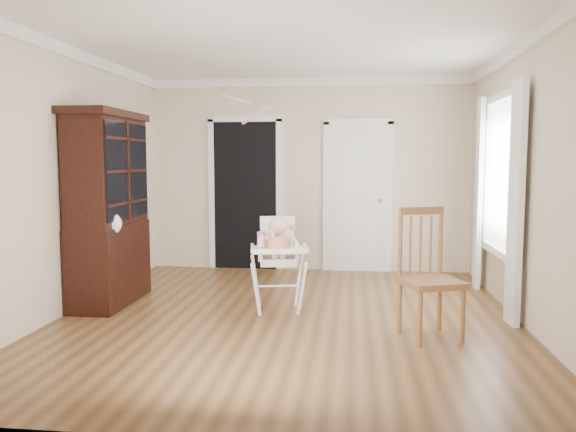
# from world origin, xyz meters

# --- Properties ---
(floor) EXTENTS (5.00, 5.00, 0.00)m
(floor) POSITION_xyz_m (0.00, 0.00, 0.00)
(floor) COLOR #50371B
(floor) RESTS_ON ground
(ceiling) EXTENTS (5.00, 5.00, 0.00)m
(ceiling) POSITION_xyz_m (0.00, 0.00, 2.70)
(ceiling) COLOR white
(ceiling) RESTS_ON wall_back
(wall_back) EXTENTS (4.50, 0.00, 4.50)m
(wall_back) POSITION_xyz_m (0.00, 2.50, 1.35)
(wall_back) COLOR beige
(wall_back) RESTS_ON floor
(wall_left) EXTENTS (0.00, 5.00, 5.00)m
(wall_left) POSITION_xyz_m (-2.25, 0.00, 1.35)
(wall_left) COLOR beige
(wall_left) RESTS_ON floor
(wall_right) EXTENTS (0.00, 5.00, 5.00)m
(wall_right) POSITION_xyz_m (2.25, 0.00, 1.35)
(wall_right) COLOR beige
(wall_right) RESTS_ON floor
(crown_molding) EXTENTS (4.50, 5.00, 0.12)m
(crown_molding) POSITION_xyz_m (0.00, 0.00, 2.64)
(crown_molding) COLOR white
(crown_molding) RESTS_ON ceiling
(doorway) EXTENTS (1.06, 0.05, 2.22)m
(doorway) POSITION_xyz_m (-0.90, 2.48, 1.11)
(doorway) COLOR black
(doorway) RESTS_ON wall_back
(closet_door) EXTENTS (0.96, 0.09, 2.13)m
(closet_door) POSITION_xyz_m (0.70, 2.48, 1.02)
(closet_door) COLOR white
(closet_door) RESTS_ON wall_back
(window_right) EXTENTS (0.13, 1.84, 2.30)m
(window_right) POSITION_xyz_m (2.18, 0.80, 1.29)
(window_right) COLOR white
(window_right) RESTS_ON wall_right
(high_chair) EXTENTS (0.67, 0.79, 0.99)m
(high_chair) POSITION_xyz_m (-0.13, 0.24, 0.61)
(high_chair) COLOR white
(high_chair) RESTS_ON floor
(baby) EXTENTS (0.31, 0.23, 0.44)m
(baby) POSITION_xyz_m (-0.13, 0.26, 0.75)
(baby) COLOR beige
(baby) RESTS_ON high_chair
(cake) EXTENTS (0.22, 0.22, 0.10)m
(cake) POSITION_xyz_m (-0.12, 0.02, 0.74)
(cake) COLOR silver
(cake) RESTS_ON high_chair
(sippy_cup) EXTENTS (0.08, 0.08, 0.19)m
(sippy_cup) POSITION_xyz_m (-0.29, 0.12, 0.77)
(sippy_cup) COLOR pink
(sippy_cup) RESTS_ON high_chair
(china_cabinet) EXTENTS (0.55, 1.23, 2.08)m
(china_cabinet) POSITION_xyz_m (-1.99, 0.34, 1.04)
(china_cabinet) COLOR black
(china_cabinet) RESTS_ON floor
(dining_chair) EXTENTS (0.60, 0.60, 1.14)m
(dining_chair) POSITION_xyz_m (1.30, -0.48, 0.53)
(dining_chair) COLOR brown
(dining_chair) RESTS_ON floor
(streamer) EXTENTS (0.41, 0.31, 0.15)m
(streamer) POSITION_xyz_m (-0.68, 0.92, 2.25)
(streamer) COLOR pink
(streamer) RESTS_ON ceiling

